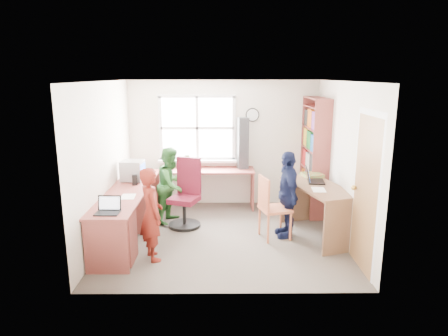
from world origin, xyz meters
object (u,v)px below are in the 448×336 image
(bookshelf, at_px, (314,159))
(swivel_chair, at_px, (186,197))
(right_desk, at_px, (318,200))
(person_red, at_px, (151,214))
(l_desk, at_px, (136,215))
(laptop_left, at_px, (108,209))
(cd_tower, at_px, (243,143))
(person_green, at_px, (172,185))
(person_navy, at_px, (287,194))
(potted_plant, at_px, (186,162))
(crt_monitor, at_px, (133,171))
(wooden_chair, at_px, (271,205))
(laptop_right, at_px, (313,179))

(bookshelf, height_order, swivel_chair, bookshelf)
(right_desk, height_order, person_red, person_red)
(l_desk, relative_size, bookshelf, 1.40)
(swivel_chair, bearing_deg, l_desk, -110.49)
(bookshelf, relative_size, laptop_left, 6.79)
(cd_tower, height_order, person_green, cd_tower)
(swivel_chair, bearing_deg, person_navy, 4.11)
(l_desk, height_order, person_red, person_red)
(cd_tower, relative_size, potted_plant, 3.43)
(crt_monitor, bearing_deg, person_navy, -7.44)
(person_red, bearing_deg, swivel_chair, -41.58)
(person_red, bearing_deg, crt_monitor, -4.18)
(l_desk, bearing_deg, laptop_left, -106.01)
(bookshelf, bearing_deg, laptop_left, -145.49)
(l_desk, xyz_separation_m, bookshelf, (2.96, 1.47, 0.55))
(l_desk, xyz_separation_m, crt_monitor, (-0.22, 0.88, 0.47))
(bookshelf, xyz_separation_m, person_red, (-2.64, -1.95, -0.36))
(wooden_chair, relative_size, person_navy, 0.73)
(person_red, bearing_deg, cd_tower, -56.44)
(crt_monitor, height_order, person_green, person_green)
(l_desk, height_order, laptop_left, laptop_left)
(wooden_chair, distance_m, person_green, 1.79)
(wooden_chair, bearing_deg, bookshelf, 38.10)
(potted_plant, bearing_deg, bookshelf, -6.54)
(crt_monitor, height_order, person_red, person_red)
(right_desk, height_order, potted_plant, potted_plant)
(laptop_left, bearing_deg, right_desk, 20.28)
(cd_tower, xyz_separation_m, person_green, (-1.26, -0.81, -0.58))
(cd_tower, bearing_deg, l_desk, -145.28)
(wooden_chair, distance_m, cd_tower, 1.76)
(l_desk, height_order, crt_monitor, crt_monitor)
(l_desk, height_order, wooden_chair, wooden_chair)
(right_desk, relative_size, person_green, 1.19)
(l_desk, height_order, bookshelf, bookshelf)
(bookshelf, distance_m, person_red, 3.31)
(cd_tower, height_order, potted_plant, cd_tower)
(laptop_right, bearing_deg, person_red, 119.64)
(crt_monitor, distance_m, laptop_right, 2.96)
(cd_tower, bearing_deg, person_green, -159.44)
(wooden_chair, bearing_deg, crt_monitor, 147.93)
(potted_plant, xyz_separation_m, person_navy, (1.69, -1.44, -0.21))
(l_desk, bearing_deg, cd_tower, 46.93)
(bookshelf, distance_m, crt_monitor, 3.23)
(person_red, distance_m, person_green, 1.46)
(cd_tower, xyz_separation_m, person_navy, (0.62, -1.48, -0.55))
(bookshelf, height_order, crt_monitor, bookshelf)
(person_green, height_order, person_navy, person_navy)
(wooden_chair, height_order, cd_tower, cd_tower)
(bookshelf, xyz_separation_m, person_navy, (-0.67, -1.17, -0.32))
(person_green, bearing_deg, cd_tower, -35.69)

